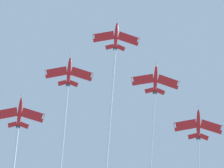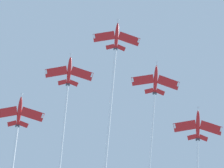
% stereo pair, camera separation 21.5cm
% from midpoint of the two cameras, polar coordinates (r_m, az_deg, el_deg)
% --- Properties ---
extents(jet_lead, '(56.45, 29.64, 23.29)m').
position_cam_midpoint_polar(jet_lead, '(144.70, 0.14, 1.34)').
color(jet_lead, red).
extents(jet_left_wing, '(50.84, 27.55, 19.00)m').
position_cam_midpoint_polar(jet_left_wing, '(144.19, 6.71, -3.39)').
color(jet_left_wing, red).
extents(jet_right_wing, '(45.51, 24.47, 18.42)m').
position_cam_midpoint_polar(jet_right_wing, '(144.08, -7.31, -1.47)').
color(jet_right_wing, red).
extents(jet_left_outer, '(55.68, 28.30, 22.88)m').
position_cam_midpoint_polar(jet_left_outer, '(146.17, 13.54, -12.19)').
color(jet_left_outer, red).
extents(jet_right_outer, '(50.41, 26.33, 20.81)m').
position_cam_midpoint_polar(jet_right_outer, '(144.79, -15.40, -9.49)').
color(jet_right_outer, red).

